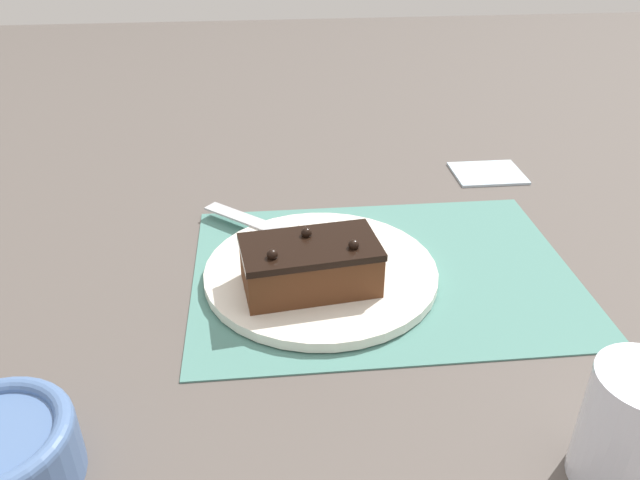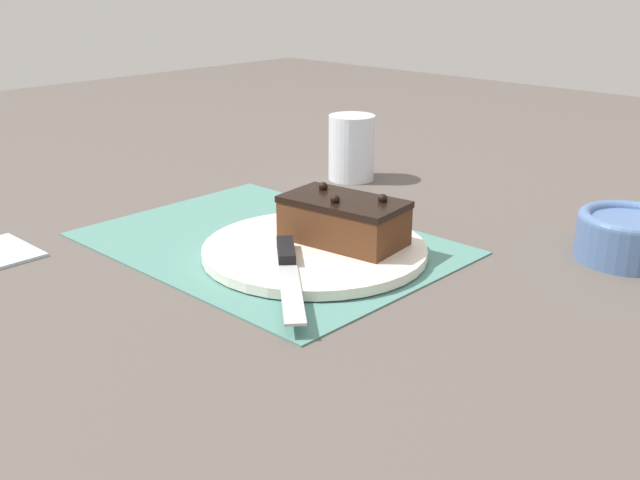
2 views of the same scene
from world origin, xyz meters
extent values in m
plane|color=#544C47|center=(0.00, 0.00, 0.00)|extent=(3.00, 3.00, 0.00)
cube|color=slate|center=(0.00, 0.00, 0.00)|extent=(0.46, 0.34, 0.00)
cylinder|color=white|center=(0.08, 0.01, 0.01)|extent=(0.28, 0.28, 0.01)
cube|color=#512D19|center=(0.09, 0.04, 0.04)|extent=(0.16, 0.10, 0.05)
cube|color=black|center=(0.09, 0.04, 0.07)|extent=(0.16, 0.10, 0.01)
sphere|color=black|center=(0.05, 0.05, 0.08)|extent=(0.01, 0.01, 0.01)
sphere|color=black|center=(0.10, 0.02, 0.08)|extent=(0.01, 0.01, 0.01)
sphere|color=black|center=(0.13, 0.07, 0.08)|extent=(0.01, 0.01, 0.01)
cube|color=black|center=(0.08, -0.04, 0.02)|extent=(0.07, 0.06, 0.01)
cube|color=#B7BABF|center=(0.16, -0.12, 0.02)|extent=(0.13, 0.11, 0.00)
cylinder|color=white|center=(-0.13, 0.31, 0.05)|extent=(0.08, 0.08, 0.11)
cylinder|color=#4C6B9E|center=(0.36, 0.27, 0.03)|extent=(0.12, 0.12, 0.05)
torus|color=#4C6B9E|center=(0.36, 0.27, 0.05)|extent=(0.12, 0.12, 0.02)
camera|label=1|loc=(0.14, 0.62, 0.42)|focal=35.00mm
camera|label=2|loc=(0.68, -0.61, 0.34)|focal=42.00mm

